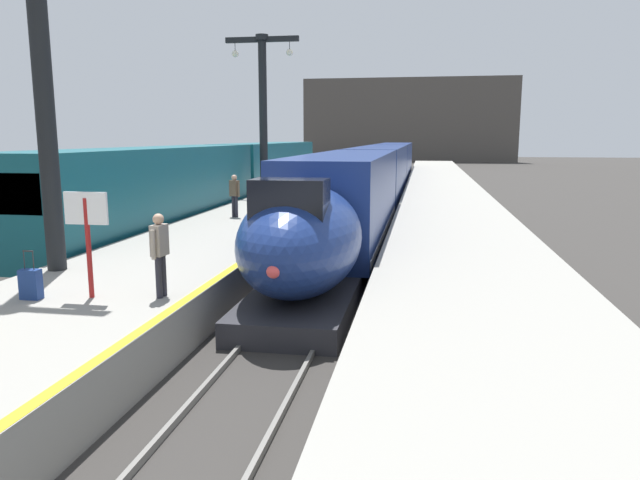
# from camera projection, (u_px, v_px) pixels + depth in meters

# --- Properties ---
(platform_left) EXTENTS (4.80, 110.00, 1.05)m
(platform_left) POSITION_uv_depth(u_px,v_px,m) (270.00, 219.00, 26.94)
(platform_left) COLOR gray
(platform_left) RESTS_ON ground
(platform_right) EXTENTS (4.80, 110.00, 1.05)m
(platform_right) POSITION_uv_depth(u_px,v_px,m) (452.00, 223.00, 25.57)
(platform_right) COLOR gray
(platform_right) RESTS_ON ground
(platform_left_safety_stripe) EXTENTS (0.20, 107.80, 0.01)m
(platform_left_safety_stripe) POSITION_uv_depth(u_px,v_px,m) (319.00, 209.00, 26.46)
(platform_left_safety_stripe) COLOR yellow
(platform_left_safety_stripe) RESTS_ON platform_left
(rail_main_left) EXTENTS (0.08, 110.00, 0.12)m
(rail_main_left) POSITION_uv_depth(u_px,v_px,m) (349.00, 222.00, 29.13)
(rail_main_left) COLOR slate
(rail_main_left) RESTS_ON ground
(rail_main_right) EXTENTS (0.08, 110.00, 0.12)m
(rail_main_right) POSITION_uv_depth(u_px,v_px,m) (380.00, 223.00, 28.88)
(rail_main_right) COLOR slate
(rail_main_right) RESTS_ON ground
(rail_secondary_left) EXTENTS (0.08, 110.00, 0.12)m
(rail_secondary_left) POSITION_uv_depth(u_px,v_px,m) (194.00, 219.00, 30.51)
(rail_secondary_left) COLOR slate
(rail_secondary_left) RESTS_ON ground
(rail_secondary_right) EXTENTS (0.08, 110.00, 0.12)m
(rail_secondary_right) POSITION_uv_depth(u_px,v_px,m) (222.00, 219.00, 30.25)
(rail_secondary_right) COLOR slate
(rail_secondary_right) RESTS_ON ground
(highspeed_train_main) EXTENTS (2.92, 55.77, 3.60)m
(highspeed_train_main) POSITION_uv_depth(u_px,v_px,m) (379.00, 173.00, 37.63)
(highspeed_train_main) COLOR navy
(highspeed_train_main) RESTS_ON ground
(regional_train_adjacent) EXTENTS (2.85, 36.60, 3.80)m
(regional_train_adjacent) POSITION_uv_depth(u_px,v_px,m) (227.00, 175.00, 33.19)
(regional_train_adjacent) COLOR #145660
(regional_train_adjacent) RESTS_ON ground
(station_column_mid) EXTENTS (4.00, 0.68, 9.07)m
(station_column_mid) POSITION_uv_depth(u_px,v_px,m) (39.00, 34.00, 13.39)
(station_column_mid) COLOR black
(station_column_mid) RESTS_ON platform_left
(station_column_far) EXTENTS (4.00, 0.68, 8.53)m
(station_column_far) POSITION_uv_depth(u_px,v_px,m) (263.00, 99.00, 31.93)
(station_column_far) COLOR black
(station_column_far) RESTS_ON platform_left
(passenger_near_edge) EXTENTS (0.25, 0.57, 1.69)m
(passenger_near_edge) POSITION_uv_depth(u_px,v_px,m) (160.00, 249.00, 11.72)
(passenger_near_edge) COLOR #23232D
(passenger_near_edge) RESTS_ON platform_left
(passenger_mid_platform) EXTENTS (0.47, 0.41, 1.69)m
(passenger_mid_platform) POSITION_uv_depth(u_px,v_px,m) (263.00, 208.00, 18.42)
(passenger_mid_platform) COLOR #23232D
(passenger_mid_platform) RESTS_ON platform_left
(passenger_far_waiting) EXTENTS (0.51, 0.38, 1.69)m
(passenger_far_waiting) POSITION_uv_depth(u_px,v_px,m) (235.00, 192.00, 23.55)
(passenger_far_waiting) COLOR #23232D
(passenger_far_waiting) RESTS_ON platform_left
(rolling_suitcase) EXTENTS (0.40, 0.22, 0.98)m
(rolling_suitcase) POSITION_uv_depth(u_px,v_px,m) (31.00, 284.00, 11.68)
(rolling_suitcase) COLOR navy
(rolling_suitcase) RESTS_ON platform_left
(departure_info_board) EXTENTS (0.90, 0.10, 2.12)m
(departure_info_board) POSITION_uv_depth(u_px,v_px,m) (87.00, 223.00, 11.59)
(departure_info_board) COLOR maroon
(departure_info_board) RESTS_ON platform_left
(terminus_back_wall) EXTENTS (36.00, 2.00, 14.00)m
(terminus_back_wall) POSITION_uv_depth(u_px,v_px,m) (409.00, 120.00, 100.09)
(terminus_back_wall) COLOR #4C4742
(terminus_back_wall) RESTS_ON ground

